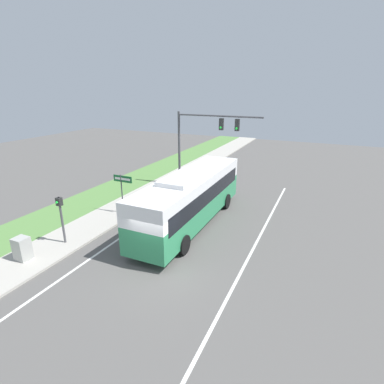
{
  "coord_description": "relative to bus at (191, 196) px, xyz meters",
  "views": [
    {
      "loc": [
        6.5,
        -10.34,
        8.1
      ],
      "look_at": [
        -1.11,
        6.22,
        1.75
      ],
      "focal_mm": 28.0,
      "sensor_mm": 36.0,
      "label": 1
    }
  ],
  "objects": [
    {
      "name": "sidewalk",
      "position": [
        -5.49,
        -5.21,
        -1.83
      ],
      "size": [
        2.8,
        80.0,
        0.12
      ],
      "color": "#ADA89E",
      "rests_on": "ground_plane"
    },
    {
      "name": "grass_verge",
      "position": [
        -8.69,
        -5.21,
        -1.84
      ],
      "size": [
        3.6,
        80.0,
        0.1
      ],
      "color": "#568442",
      "rests_on": "ground_plane"
    },
    {
      "name": "utility_cabinet",
      "position": [
        -5.7,
        -7.33,
        -1.19
      ],
      "size": [
        0.68,
        0.63,
        1.15
      ],
      "color": "#A8A8A3",
      "rests_on": "sidewalk"
    },
    {
      "name": "bus",
      "position": [
        0.0,
        0.0,
        0.0
      ],
      "size": [
        2.63,
        11.04,
        3.42
      ],
      "color": "#2D8956",
      "rests_on": "ground_plane"
    },
    {
      "name": "lane_divider_near",
      "position": [
        -2.89,
        -5.21,
        -1.88
      ],
      "size": [
        0.14,
        30.0,
        0.01
      ],
      "color": "silver",
      "rests_on": "ground_plane"
    },
    {
      "name": "signal_gantry",
      "position": [
        -2.15,
        6.97,
        2.66
      ],
      "size": [
        7.07,
        0.41,
        6.3
      ],
      "color": "#4C4C51",
      "rests_on": "ground_plane"
    },
    {
      "name": "pedestrian_signal",
      "position": [
        -5.17,
        -5.23,
        -0.01
      ],
      "size": [
        0.28,
        0.34,
        2.72
      ],
      "color": "#4C4C51",
      "rests_on": "ground_plane"
    },
    {
      "name": "lane_divider_far",
      "position": [
        4.31,
        -5.21,
        -1.88
      ],
      "size": [
        0.14,
        30.0,
        0.01
      ],
      "color": "silver",
      "rests_on": "ground_plane"
    },
    {
      "name": "street_sign",
      "position": [
        -4.75,
        -0.49,
        0.09
      ],
      "size": [
        1.43,
        0.08,
        2.77
      ],
      "color": "#4C4C51",
      "rests_on": "ground_plane"
    },
    {
      "name": "ground_plane",
      "position": [
        0.71,
        -5.21,
        -1.89
      ],
      "size": [
        80.0,
        80.0,
        0.0
      ],
      "primitive_type": "plane",
      "color": "#565451"
    }
  ]
}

